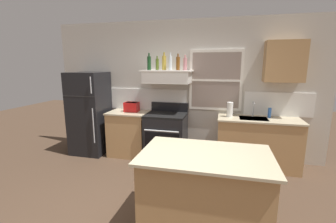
{
  "coord_description": "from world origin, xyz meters",
  "views": [
    {
      "loc": [
        0.82,
        -2.35,
        1.84
      ],
      "look_at": [
        -0.05,
        1.2,
        1.1
      ],
      "focal_mm": 24.57,
      "sensor_mm": 36.0,
      "label": 1
    }
  ],
  "objects": [
    {
      "name": "ground_plane",
      "position": [
        0.0,
        0.0,
        0.0
      ],
      "size": [
        16.0,
        16.0,
        0.0
      ],
      "primitive_type": "plane",
      "color": "#4C3828"
    },
    {
      "name": "bottle_dark_green_wine",
      "position": [
        -0.6,
        1.91,
        1.88
      ],
      "size": [
        0.07,
        0.07,
        0.32
      ],
      "color": "#143819",
      "rests_on": "range_hood_shelf"
    },
    {
      "name": "toaster",
      "position": [
        -0.99,
        1.94,
        1.01
      ],
      "size": [
        0.3,
        0.2,
        0.19
      ],
      "color": "red",
      "rests_on": "counter_left_of_stove"
    },
    {
      "name": "paper_towel_roll",
      "position": [
        0.94,
        1.9,
        1.04
      ],
      "size": [
        0.11,
        0.11,
        0.27
      ],
      "primitive_type": "cylinder",
      "color": "white",
      "rests_on": "counter_right_with_sink"
    },
    {
      "name": "sink_faucet",
      "position": [
        1.35,
        2.0,
        1.08
      ],
      "size": [
        0.03,
        0.17,
        0.28
      ],
      "color": "silver",
      "rests_on": "counter_right_with_sink"
    },
    {
      "name": "dish_soap_bottle",
      "position": [
        1.63,
        2.0,
        1.0
      ],
      "size": [
        0.06,
        0.06,
        0.18
      ],
      "primitive_type": "cylinder",
      "color": "blue",
      "rests_on": "counter_right_with_sink"
    },
    {
      "name": "bottle_olive_oil_square",
      "position": [
        -0.46,
        1.98,
        1.86
      ],
      "size": [
        0.06,
        0.06,
        0.26
      ],
      "color": "#4C601E",
      "rests_on": "range_hood_shelf"
    },
    {
      "name": "bottle_champagne_gold_foil",
      "position": [
        -0.32,
        1.97,
        1.88
      ],
      "size": [
        0.08,
        0.08,
        0.33
      ],
      "color": "#B29333",
      "rests_on": "range_hood_shelf"
    },
    {
      "name": "stove_range",
      "position": [
        -0.25,
        1.86,
        0.46
      ],
      "size": [
        0.76,
        0.69,
        1.09
      ],
      "color": "black",
      "rests_on": "ground_plane"
    },
    {
      "name": "kitchen_island",
      "position": [
        0.66,
        0.01,
        0.46
      ],
      "size": [
        1.4,
        0.9,
        0.91
      ],
      "color": "tan",
      "rests_on": "ground_plane"
    },
    {
      "name": "refrigerator",
      "position": [
        -1.9,
        1.84,
        0.85
      ],
      "size": [
        0.7,
        0.72,
        1.7
      ],
      "color": "black",
      "rests_on": "ground_plane"
    },
    {
      "name": "upper_cabinet_right",
      "position": [
        1.8,
        2.04,
        1.9
      ],
      "size": [
        0.64,
        0.32,
        0.7
      ],
      "color": "tan"
    },
    {
      "name": "bottle_clear_tall",
      "position": [
        -0.18,
        1.91,
        1.88
      ],
      "size": [
        0.06,
        0.06,
        0.32
      ],
      "color": "silver",
      "rests_on": "range_hood_shelf"
    },
    {
      "name": "range_hood_shelf",
      "position": [
        -0.25,
        1.96,
        1.62
      ],
      "size": [
        0.96,
        0.52,
        0.24
      ],
      "color": "white"
    },
    {
      "name": "counter_left_of_stove",
      "position": [
        -1.05,
        1.9,
        0.46
      ],
      "size": [
        0.79,
        0.63,
        0.91
      ],
      "color": "tan",
      "rests_on": "ground_plane"
    },
    {
      "name": "back_wall",
      "position": [
        0.03,
        2.23,
        1.35
      ],
      "size": [
        5.4,
        0.11,
        2.7
      ],
      "color": "beige",
      "rests_on": "ground_plane"
    },
    {
      "name": "bottle_rose_pink",
      "position": [
        0.08,
        2.01,
        1.86
      ],
      "size": [
        0.07,
        0.07,
        0.28
      ],
      "color": "#C67F84",
      "rests_on": "range_hood_shelf"
    },
    {
      "name": "counter_right_with_sink",
      "position": [
        1.45,
        1.9,
        0.46
      ],
      "size": [
        1.43,
        0.63,
        0.91
      ],
      "color": "tan",
      "rests_on": "ground_plane"
    },
    {
      "name": "bottle_amber_wine",
      "position": [
        -0.05,
        1.97,
        1.87
      ],
      "size": [
        0.07,
        0.07,
        0.3
      ],
      "color": "brown",
      "rests_on": "range_hood_shelf"
    }
  ]
}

